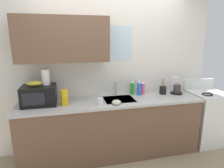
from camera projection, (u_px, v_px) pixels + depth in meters
The scene contains 15 objects.
kitchen_wall_assembly at pixel (98, 66), 3.00m from camera, with size 3.50×0.42×2.50m.
counter_unit at pixel (112, 127), 2.96m from camera, with size 2.73×0.63×0.90m.
sink_faucet at pixel (116, 89), 3.09m from camera, with size 0.03×0.03×0.22m, color #B2B5BA.
stove_range at pixel (206, 117), 3.35m from camera, with size 0.60×0.60×1.08m.
microwave at pixel (39, 95), 2.64m from camera, with size 0.46×0.35×0.27m.
banana_bunch at pixel (34, 84), 2.59m from camera, with size 0.20×0.11×0.07m, color gold.
paper_towel_roll at pixel (46, 77), 2.65m from camera, with size 0.11×0.11×0.22m, color white.
coffee_maker at pixel (176, 87), 3.19m from camera, with size 0.19×0.21×0.28m.
dish_soap_bottle_green at pixel (132, 88), 3.13m from camera, with size 0.06×0.06×0.23m.
dish_soap_bottle_blue at pixel (139, 88), 3.09m from camera, with size 0.07×0.07×0.24m.
dish_soap_bottle_pink at pixel (143, 88), 3.16m from camera, with size 0.06×0.06×0.21m.
cereal_canister at pixel (65, 97), 2.63m from camera, with size 0.10×0.10×0.22m, color gold.
mug_white at pixel (100, 101), 2.67m from camera, with size 0.08×0.08×0.10m, color white.
utensil_crock at pixel (163, 90), 3.16m from camera, with size 0.11×0.11×0.27m.
small_bowl at pixel (116, 102), 2.67m from camera, with size 0.13×0.13×0.07m, color beige.
Camera 1 is at (-0.63, -2.65, 1.81)m, focal length 30.52 mm.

